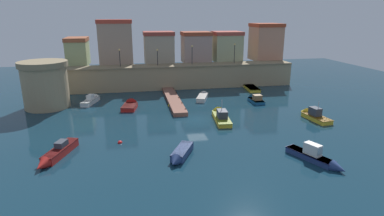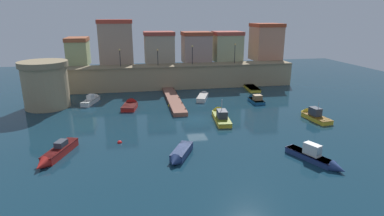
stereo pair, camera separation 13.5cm
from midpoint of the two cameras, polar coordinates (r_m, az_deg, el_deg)
ground_plane at (r=41.43m, az=0.86°, el=-2.09°), size 103.33×103.33×0.00m
quay_wall at (r=59.18m, az=-2.91°, el=5.75°), size 44.10×4.17×4.32m
old_town_backdrop at (r=63.14m, az=-1.21°, el=11.26°), size 41.97×5.99×8.27m
fortress_tower at (r=50.77m, az=-25.05°, el=3.90°), size 6.82×6.82×6.84m
pier_dock at (r=49.90m, az=-3.47°, el=1.47°), size 1.97×15.69×0.70m
quay_lamp_0 at (r=58.02m, az=-13.01°, el=9.37°), size 0.32×0.32×3.10m
quay_lamp_1 at (r=58.18m, az=-6.33°, el=9.61°), size 0.32×0.32×2.93m
quay_lamp_2 at (r=58.99m, az=-0.05°, el=10.13°), size 0.32×0.32×3.51m
quay_lamp_3 at (r=61.04m, az=7.64°, el=10.31°), size 0.32×0.32×3.71m
moored_boat_0 at (r=41.89m, az=5.04°, el=-1.31°), size 2.40×7.26×3.34m
moored_boat_1 at (r=30.55m, az=-2.26°, el=-8.34°), size 3.24×4.85×1.16m
moored_boat_2 at (r=31.85m, az=21.55°, el=-8.33°), size 3.46×6.06×1.93m
moored_boat_3 at (r=33.19m, az=-23.39°, el=-7.54°), size 3.18×6.45×1.51m
moored_boat_4 at (r=50.87m, az=11.18°, el=1.58°), size 1.72×4.13×1.83m
moored_boat_5 at (r=60.39m, az=10.23°, el=3.90°), size 2.46×7.12×1.76m
moored_boat_6 at (r=51.90m, az=-17.63°, el=1.47°), size 2.87×5.87×1.65m
moored_boat_7 at (r=47.49m, az=-11.13°, el=0.46°), size 2.59×4.37×1.79m
moored_boat_8 at (r=44.76m, az=20.78°, el=-1.17°), size 2.23×5.65×3.08m
moored_boat_9 at (r=51.77m, az=1.92°, el=2.13°), size 3.10×5.41×1.27m
mooring_buoy_0 at (r=34.95m, az=-12.99°, el=-6.16°), size 0.50×0.50×0.50m
mooring_buoy_1 at (r=47.69m, az=-4.07°, el=0.39°), size 0.64×0.64×0.64m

